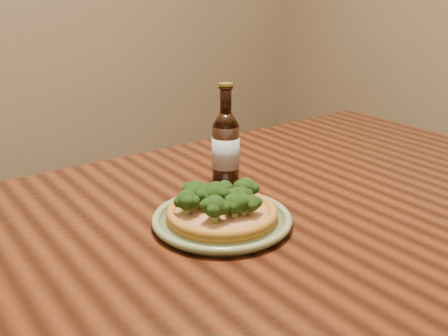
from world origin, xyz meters
TOP-DOWN VIEW (x-y plane):
  - table at (0.00, 0.10)m, footprint 1.60×0.90m
  - plate at (-0.04, 0.10)m, footprint 0.25×0.25m
  - pizza at (-0.04, 0.10)m, footprint 0.20×0.20m
  - beer_bottle at (0.09, 0.27)m, footprint 0.06×0.06m

SIDE VIEW (x-z plane):
  - table at x=0.00m, z-range 0.28..1.03m
  - plate at x=-0.04m, z-range 0.75..0.77m
  - pizza at x=-0.04m, z-range 0.75..0.82m
  - beer_bottle at x=0.09m, z-range 0.72..0.94m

